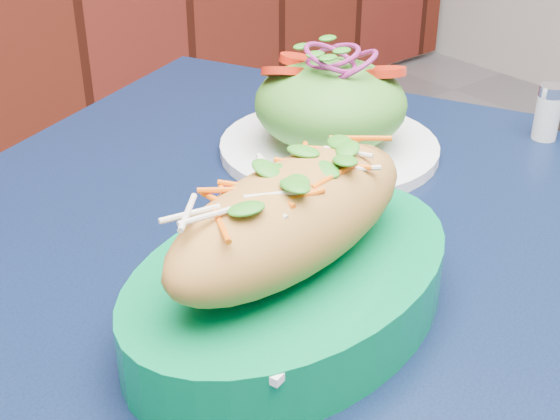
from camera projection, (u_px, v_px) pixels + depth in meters
cafe_table at (328, 341)px, 0.69m from camera, size 1.06×1.06×0.75m
banh_mi_basket at (292, 261)px, 0.56m from camera, size 0.32×0.24×0.13m
salad_plate at (330, 112)px, 0.81m from camera, size 0.23×0.23×0.12m
salt_shaker at (548, 112)px, 0.85m from camera, size 0.03×0.03×0.06m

